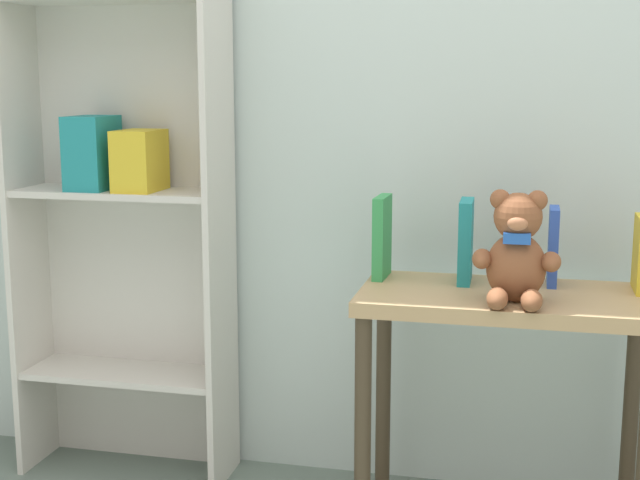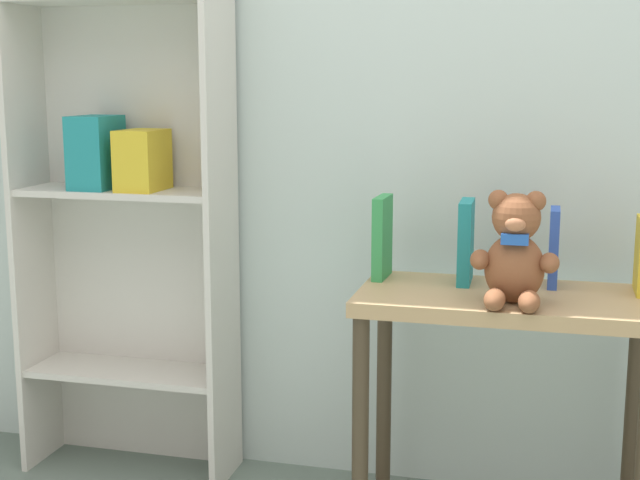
# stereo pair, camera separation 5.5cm
# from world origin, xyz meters

# --- Properties ---
(wall_back) EXTENTS (4.80, 0.06, 2.50)m
(wall_back) POSITION_xyz_m (0.00, 1.30, 1.25)
(wall_back) COLOR silver
(wall_back) RESTS_ON ground_plane
(bookshelf_side) EXTENTS (0.61, 0.23, 1.64)m
(bookshelf_side) POSITION_xyz_m (-0.92, 1.17, 0.92)
(bookshelf_side) COLOR beige
(bookshelf_side) RESTS_ON ground_plane
(display_table) EXTENTS (0.70, 0.37, 0.63)m
(display_table) POSITION_xyz_m (0.16, 0.98, 0.52)
(display_table) COLOR tan
(display_table) RESTS_ON ground_plane
(teddy_bear) EXTENTS (0.20, 0.18, 0.26)m
(teddy_bear) POSITION_xyz_m (0.18, 0.88, 0.75)
(teddy_bear) COLOR brown
(teddy_bear) RESTS_ON display_table
(book_standing_green) EXTENTS (0.03, 0.12, 0.21)m
(book_standing_green) POSITION_xyz_m (-0.16, 1.08, 0.74)
(book_standing_green) COLOR #33934C
(book_standing_green) RESTS_ON display_table
(book_standing_teal) EXTENTS (0.03, 0.13, 0.21)m
(book_standing_teal) POSITION_xyz_m (0.05, 1.07, 0.74)
(book_standing_teal) COLOR teal
(book_standing_teal) RESTS_ON display_table
(book_standing_blue) EXTENTS (0.02, 0.11, 0.19)m
(book_standing_blue) POSITION_xyz_m (0.26, 1.09, 0.73)
(book_standing_blue) COLOR #2D51B7
(book_standing_blue) RESTS_ON display_table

